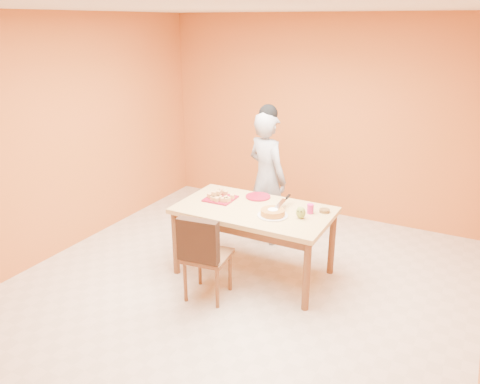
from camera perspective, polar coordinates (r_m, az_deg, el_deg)
The scene contains 16 objects.
floor at distance 4.84m, azimuth -0.86°, elevation -12.22°, with size 5.00×5.00×0.00m, color beige.
ceiling at distance 4.09m, azimuth -1.07°, elevation 21.67°, with size 5.00×5.00×0.00m, color silver.
wall_back at distance 6.51m, azimuth 9.80°, elevation 8.89°, with size 4.50×4.50×0.00m, color #C7652D.
wall_left at distance 5.67m, azimuth -21.44°, elevation 6.12°, with size 5.00×5.00×0.00m, color #C7652D.
dining_table at distance 4.90m, azimuth 1.72°, elevation -3.01°, with size 1.60×0.90×0.76m.
dining_chair at distance 4.57m, azimuth -4.12°, elevation -7.57°, with size 0.47×0.54×0.91m.
pastry_pile at distance 5.08m, azimuth -2.41°, elevation -0.24°, with size 0.27×0.27×0.09m, color #E69F62, non-canonical shape.
person at distance 5.64m, azimuth 3.30°, elevation 1.72°, with size 0.59×0.39×1.62m, color #98989B.
pastry_platter at distance 5.10m, azimuth -2.40°, elevation -0.81°, with size 0.30×0.30×0.02m, color maroon.
red_dinner_plate at distance 5.16m, azimuth 2.21°, elevation -0.57°, with size 0.27×0.27×0.02m, color maroon.
white_cake_plate at distance 4.68m, azimuth 4.00°, elevation -2.87°, with size 0.30×0.30×0.01m, color silver.
sponge_cake at distance 4.66m, azimuth 4.01°, elevation -2.49°, with size 0.24×0.24×0.06m, color #C98334.
cake_server at distance 4.80m, azimuth 5.00°, elevation -1.39°, with size 0.05×0.28×0.01m, color silver.
egg_ornament at distance 4.63m, azimuth 7.42°, elevation -2.49°, with size 0.10×0.08×0.12m, color olive.
magenta_glass at distance 4.77m, azimuth 8.57°, elevation -2.03°, with size 0.07×0.07×0.10m, color #C41D72.
checker_tin at distance 4.83m, azimuth 10.26°, elevation -2.26°, with size 0.11×0.11×0.03m, color #38200F.
Camera 1 is at (1.97, -3.58, 2.60)m, focal length 35.00 mm.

